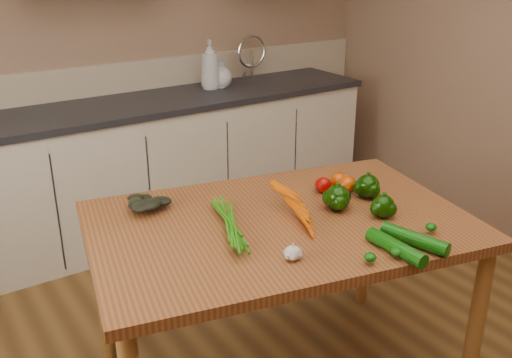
{
  "coord_description": "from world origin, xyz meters",
  "views": [
    {
      "loc": [
        -1.31,
        -1.15,
        1.79
      ],
      "look_at": [
        -0.06,
        0.74,
        0.88
      ],
      "focal_mm": 40.0,
      "sensor_mm": 36.0,
      "label": 1
    }
  ],
  "objects": [
    {
      "name": "tomato_a",
      "position": [
        0.21,
        0.61,
        0.83
      ],
      "size": [
        0.07,
        0.07,
        0.07
      ],
      "primitive_type": "ellipsoid",
      "color": "#920602",
      "rests_on": "table"
    },
    {
      "name": "table",
      "position": [
        -0.11,
        0.49,
        0.71
      ],
      "size": [
        1.66,
        1.25,
        0.8
      ],
      "rotation": [
        0.0,
        0.0,
        -0.22
      ],
      "color": "brown",
      "rests_on": "ground"
    },
    {
      "name": "pepper_a",
      "position": [
        0.14,
        0.44,
        0.85
      ],
      "size": [
        0.1,
        0.1,
        0.1
      ],
      "primitive_type": "sphere",
      "color": "black",
      "rests_on": "table"
    },
    {
      "name": "soap_bottle_c",
      "position": [
        0.66,
        2.26,
        1.0
      ],
      "size": [
        0.19,
        0.19,
        0.19
      ],
      "primitive_type": "imported",
      "rotation": [
        0.0,
        0.0,
        5.93
      ],
      "color": "silver",
      "rests_on": "counter_run"
    },
    {
      "name": "zucchini_a",
      "position": [
        0.17,
        0.05,
        0.82
      ],
      "size": [
        0.11,
        0.26,
        0.05
      ],
      "primitive_type": "cylinder",
      "rotation": [
        1.57,
        0.0,
        0.24
      ],
      "color": "#094607",
      "rests_on": "table"
    },
    {
      "name": "tomato_b",
      "position": [
        0.3,
        0.61,
        0.83
      ],
      "size": [
        0.08,
        0.08,
        0.07
      ],
      "primitive_type": "ellipsoid",
      "color": "#B73A04",
      "rests_on": "table"
    },
    {
      "name": "zucchini_b",
      "position": [
        0.07,
        0.05,
        0.82
      ],
      "size": [
        0.06,
        0.25,
        0.05
      ],
      "primitive_type": "cylinder",
      "rotation": [
        1.57,
        0.0,
        0.01
      ],
      "color": "#094607",
      "rests_on": "table"
    },
    {
      "name": "soap_bottle_a",
      "position": [
        0.57,
        2.25,
        1.07
      ],
      "size": [
        0.17,
        0.17,
        0.33
      ],
      "primitive_type": "imported",
      "rotation": [
        0.0,
        0.0,
        2.69
      ],
      "color": "silver",
      "rests_on": "counter_run"
    },
    {
      "name": "room",
      "position": [
        0.0,
        0.17,
        1.25
      ],
      "size": [
        4.04,
        5.04,
        2.64
      ],
      "color": "brown",
      "rests_on": "ground"
    },
    {
      "name": "soap_bottle_b",
      "position": [
        0.63,
        2.27,
        1.0
      ],
      "size": [
        0.12,
        0.12,
        0.2
      ],
      "primitive_type": "imported",
      "rotation": [
        0.0,
        0.0,
        1.21
      ],
      "color": "silver",
      "rests_on": "counter_run"
    },
    {
      "name": "tomato_c",
      "position": [
        0.31,
        0.56,
        0.83
      ],
      "size": [
        0.08,
        0.08,
        0.07
      ],
      "primitive_type": "ellipsoid",
      "color": "#B73A04",
      "rests_on": "table"
    },
    {
      "name": "pepper_c",
      "position": [
        0.25,
        0.29,
        0.84
      ],
      "size": [
        0.09,
        0.09,
        0.09
      ],
      "primitive_type": "sphere",
      "color": "black",
      "rests_on": "table"
    },
    {
      "name": "carrot_bunch",
      "position": [
        -0.13,
        0.49,
        0.83
      ],
      "size": [
        0.32,
        0.27,
        0.07
      ],
      "primitive_type": null,
      "rotation": [
        0.0,
        0.0,
        -0.22
      ],
      "color": "#D55305",
      "rests_on": "table"
    },
    {
      "name": "counter_run",
      "position": [
        0.21,
        2.19,
        0.46
      ],
      "size": [
        2.84,
        0.64,
        1.14
      ],
      "color": "beige",
      "rests_on": "ground"
    },
    {
      "name": "pepper_b",
      "position": [
        0.33,
        0.46,
        0.85
      ],
      "size": [
        0.1,
        0.1,
        0.1
      ],
      "primitive_type": "sphere",
      "color": "black",
      "rests_on": "table"
    },
    {
      "name": "leafy_greens",
      "position": [
        -0.52,
        0.88,
        0.85
      ],
      "size": [
        0.21,
        0.19,
        0.11
      ],
      "primitive_type": null,
      "color": "black",
      "rests_on": "table"
    },
    {
      "name": "garlic_bulb",
      "position": [
        -0.26,
        0.21,
        0.82
      ],
      "size": [
        0.06,
        0.06,
        0.05
      ],
      "primitive_type": "ellipsoid",
      "color": "beige",
      "rests_on": "table"
    }
  ]
}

